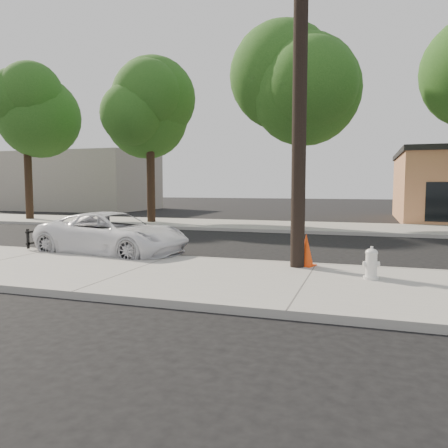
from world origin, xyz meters
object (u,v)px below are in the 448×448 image
(utility_pole, at_px, (300,74))
(traffic_cone, at_px, (306,250))
(police_cruiser, at_px, (113,234))
(fire_hydrant, at_px, (371,264))

(utility_pole, xyz_separation_m, traffic_cone, (0.18, 0.20, -4.16))
(police_cruiser, distance_m, traffic_cone, 5.91)
(utility_pole, bearing_deg, fire_hydrant, -29.20)
(fire_hydrant, bearing_deg, police_cruiser, 153.60)
(utility_pole, distance_m, fire_hydrant, 4.65)
(police_cruiser, xyz_separation_m, traffic_cone, (5.87, -0.70, -0.12))
(traffic_cone, bearing_deg, police_cruiser, 173.20)
(utility_pole, xyz_separation_m, fire_hydrant, (1.69, -0.94, -4.23))
(utility_pole, bearing_deg, traffic_cone, 47.38)
(utility_pole, height_order, police_cruiser, utility_pole)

